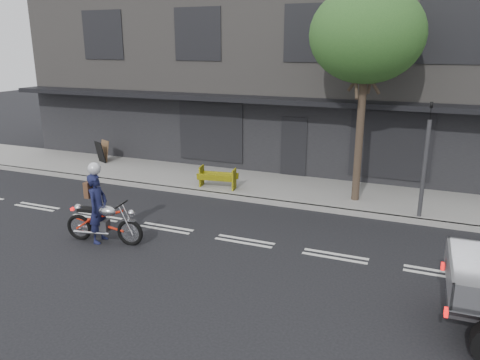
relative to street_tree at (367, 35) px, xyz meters
name	(u,v)px	position (x,y,z in m)	size (l,w,h in m)	color
ground	(245,241)	(-2.20, -4.20, -5.28)	(80.00, 80.00, 0.00)	black
sidewalk	(294,190)	(-2.20, 0.50, -5.20)	(32.00, 3.20, 0.15)	gray
kerb	(280,203)	(-2.20, -1.10, -5.20)	(32.00, 0.20, 0.15)	gray
building_main	(337,68)	(-2.20, 7.10, -1.28)	(26.00, 10.00, 8.00)	slate
street_tree	(367,35)	(0.00, 0.00, 0.00)	(3.40, 3.40, 6.74)	#382B21
traffic_light_pole	(425,167)	(2.00, -0.85, -3.63)	(0.12, 0.12, 3.50)	#2D2D30
motorcycle	(104,221)	(-5.59, -5.64, -4.70)	(2.19, 0.64, 1.13)	black
rider	(98,208)	(-5.74, -5.64, -4.36)	(0.67, 0.44, 1.84)	#16193E
construction_barrier	(215,179)	(-4.71, -0.70, -4.75)	(1.35, 0.54, 0.76)	#FFF20D
sandwich_board	(100,152)	(-10.88, 0.89, -4.67)	(0.57, 0.38, 0.91)	black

